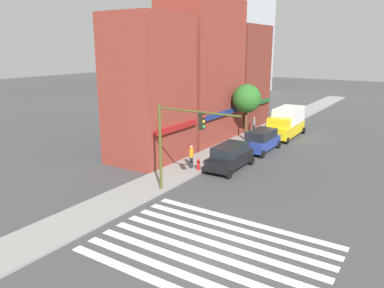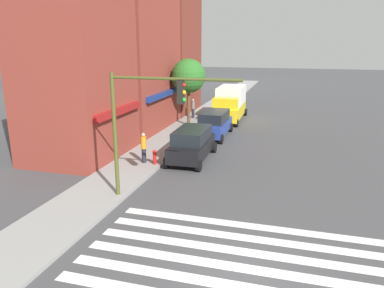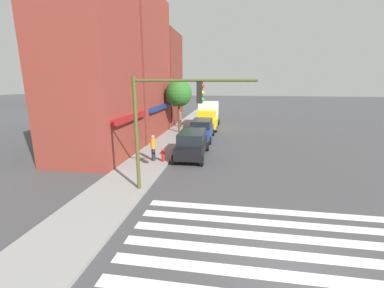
{
  "view_description": "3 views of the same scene",
  "coord_description": "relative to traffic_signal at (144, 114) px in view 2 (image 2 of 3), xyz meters",
  "views": [
    {
      "loc": [
        -13.61,
        -7.73,
        9.1
      ],
      "look_at": [
        4.52,
        4.0,
        3.5
      ],
      "focal_mm": 35.0,
      "sensor_mm": 36.0,
      "label": 1
    },
    {
      "loc": [
        -9.93,
        -1.25,
        6.87
      ],
      "look_at": [
        10.94,
        4.7,
        1.0
      ],
      "focal_mm": 35.0,
      "sensor_mm": 36.0,
      "label": 2
    },
    {
      "loc": [
        -7.06,
        1.85,
        5.41
      ],
      "look_at": [
        10.94,
        4.7,
        1.0
      ],
      "focal_mm": 24.0,
      "sensor_mm": 36.0,
      "label": 3
    }
  ],
  "objects": [
    {
      "name": "street_tree",
      "position": [
        15.2,
        2.52,
        0.28
      ],
      "size": [
        2.79,
        2.79,
        5.52
      ],
      "color": "brown",
      "rests_on": "sidewalk_left"
    },
    {
      "name": "sidewalk_left",
      "position": [
        -4.52,
        2.52,
        -3.9
      ],
      "size": [
        120.0,
        3.0,
        0.15
      ],
      "color": "gray",
      "rests_on": "ground_plane"
    },
    {
      "name": "storefront_row",
      "position": [
        13.59,
        6.51,
        2.24
      ],
      "size": [
        23.06,
        5.3,
        13.55
      ],
      "color": "maroon",
      "rests_on": "ground_plane"
    },
    {
      "name": "ground_plane",
      "position": [
        -4.52,
        -4.98,
        -3.97
      ],
      "size": [
        200.0,
        200.0,
        0.0
      ],
      "primitive_type": "plane",
      "color": "#424244"
    },
    {
      "name": "suv_blue",
      "position": [
        12.53,
        -0.28,
        -2.94
      ],
      "size": [
        4.7,
        2.12,
        1.94
      ],
      "rotation": [
        0.0,
        0.0,
        0.0
      ],
      "color": "navy",
      "rests_on": "ground_plane"
    },
    {
      "name": "fire_hydrant",
      "position": [
        4.59,
        1.42,
        -3.36
      ],
      "size": [
        0.24,
        0.24,
        0.84
      ],
      "color": "red",
      "rests_on": "sidewalk_left"
    },
    {
      "name": "traffic_signal",
      "position": [
        0.0,
        0.0,
        0.0
      ],
      "size": [
        0.32,
        5.66,
        5.67
      ],
      "color": "#474C1E",
      "rests_on": "ground_plane"
    },
    {
      "name": "crosswalk_stripes",
      "position": [
        -4.52,
        -4.98,
        -3.97
      ],
      "size": [
        7.23,
        10.8,
        0.01
      ],
      "color": "silver",
      "rests_on": "ground_plane"
    },
    {
      "name": "box_truck_yellow",
      "position": [
        19.1,
        -0.28,
        -2.39
      ],
      "size": [
        6.26,
        2.42,
        3.04
      ],
      "rotation": [
        0.0,
        0.0,
        0.03
      ],
      "color": "yellow",
      "rests_on": "ground_plane"
    },
    {
      "name": "suv_black",
      "position": [
        6.42,
        -0.28,
        -2.94
      ],
      "size": [
        4.75,
        2.12,
        1.94
      ],
      "rotation": [
        0.0,
        0.0,
        0.03
      ],
      "color": "black",
      "rests_on": "ground_plane"
    },
    {
      "name": "pedestrian_orange_vest",
      "position": [
        4.71,
        2.13,
        -2.9
      ],
      "size": [
        0.32,
        0.32,
        1.77
      ],
      "rotation": [
        0.0,
        0.0,
        5.43
      ],
      "color": "#23232D",
      "rests_on": "sidewalk_left"
    },
    {
      "name": "pedestrian_grey_coat",
      "position": [
        18.45,
        3.05,
        -2.9
      ],
      "size": [
        0.32,
        0.32,
        1.77
      ],
      "rotation": [
        0.0,
        0.0,
        5.73
      ],
      "color": "#23232D",
      "rests_on": "sidewalk_left"
    }
  ]
}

